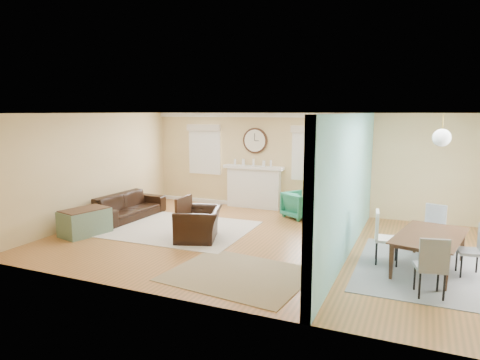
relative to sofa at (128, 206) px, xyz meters
name	(u,v)px	position (x,y,z in m)	size (l,w,h in m)	color
floor	(270,243)	(3.94, -0.53, -0.31)	(9.00, 9.00, 0.00)	brown
wall_back	(309,163)	(3.94, 2.47, 0.99)	(9.00, 0.02, 2.60)	tan
wall_front	(197,212)	(3.94, -3.53, 0.99)	(9.00, 0.02, 2.60)	tan
wall_left	(93,168)	(-0.56, -0.53, 0.99)	(0.02, 6.00, 2.60)	tan
ceiling	(272,113)	(3.94, -0.53, 2.29)	(9.00, 6.00, 0.02)	white
partition	(351,180)	(5.45, -0.24, 1.05)	(0.17, 6.00, 2.60)	tan
fireplace	(254,186)	(2.44, 2.35, 0.29)	(1.70, 0.30, 1.17)	white
wall_clock	(255,141)	(2.44, 2.44, 1.54)	(0.70, 0.07, 0.70)	#4A2D1E
window_left	(205,146)	(0.89, 2.43, 1.35)	(1.05, 0.13, 1.42)	white
window_right	(311,150)	(3.99, 2.43, 1.35)	(1.05, 0.13, 1.42)	white
pendant	(442,138)	(6.94, -0.53, 1.89)	(0.30, 0.30, 0.55)	gold
rug_cream	(183,229)	(1.79, -0.35, -0.30)	(2.94, 2.55, 0.02)	beige
rug_jute	(238,275)	(4.02, -2.35, -0.30)	(2.20, 1.80, 0.01)	#93805E
rug_grey	(430,270)	(6.89, -0.89, -0.30)	(2.33, 2.91, 0.01)	gray
sofa	(128,206)	(0.00, 0.00, 0.00)	(2.10, 0.82, 0.61)	black
eames_chair	(199,224)	(2.49, -0.89, 0.03)	(1.02, 0.89, 0.66)	black
green_chair	(300,205)	(3.91, 1.75, 0.02)	(0.70, 0.72, 0.65)	#1D6F44
trunk	(85,222)	(0.06, -1.54, -0.02)	(0.82, 1.10, 0.57)	slate
credenza	(343,212)	(5.10, 1.09, 0.09)	(0.47, 1.39, 0.80)	#A5724C
tv	(344,180)	(5.08, 1.09, 0.82)	(1.12, 0.15, 0.65)	black
garden_stool	(338,228)	(5.16, 0.18, -0.05)	(0.35, 0.35, 0.52)	white
potted_plant	(339,207)	(5.16, 0.18, 0.41)	(0.35, 0.31, 0.39)	#337F33
dining_table	(431,253)	(6.89, -0.89, 0.00)	(1.74, 0.97, 0.61)	#4A2D1E
dining_chair_n	(432,224)	(6.92, 0.30, 0.20)	(0.48, 0.48, 0.87)	gray
dining_chair_s	(431,261)	(6.86, -1.99, 0.22)	(0.48, 0.48, 0.90)	gray
dining_chair_w	(387,233)	(6.18, -0.84, 0.24)	(0.45, 0.45, 0.93)	white
dining_chair_e	(471,246)	(7.46, -0.90, 0.19)	(0.43, 0.43, 0.86)	gray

